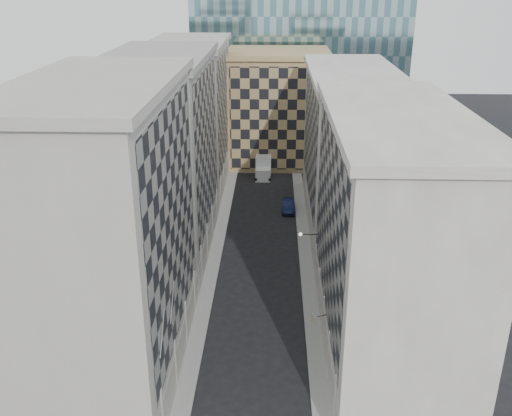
# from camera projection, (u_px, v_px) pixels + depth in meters

# --- Properties ---
(sidewalk_west) EXTENTS (1.50, 100.00, 0.15)m
(sidewalk_west) POSITION_uv_depth(u_px,v_px,m) (214.00, 260.00, 65.16)
(sidewalk_west) COLOR gray
(sidewalk_west) RESTS_ON ground
(sidewalk_east) EXTENTS (1.50, 100.00, 0.15)m
(sidewalk_east) POSITION_uv_depth(u_px,v_px,m) (306.00, 261.00, 64.84)
(sidewalk_east) COLOR gray
(sidewalk_east) RESTS_ON ground
(bldg_left_a) EXTENTS (10.80, 22.80, 23.70)m
(bldg_left_a) POSITION_uv_depth(u_px,v_px,m) (111.00, 237.00, 43.30)
(bldg_left_a) COLOR #A5A194
(bldg_left_a) RESTS_ON ground
(bldg_left_b) EXTENTS (10.80, 22.80, 22.70)m
(bldg_left_b) POSITION_uv_depth(u_px,v_px,m) (164.00, 157.00, 63.83)
(bldg_left_b) COLOR gray
(bldg_left_b) RESTS_ON ground
(bldg_left_c) EXTENTS (10.80, 22.80, 21.70)m
(bldg_left_c) POSITION_uv_depth(u_px,v_px,m) (191.00, 116.00, 84.36)
(bldg_left_c) COLOR #A5A194
(bldg_left_c) RESTS_ON ground
(bldg_right_a) EXTENTS (10.80, 26.80, 20.70)m
(bldg_right_a) POSITION_uv_depth(u_px,v_px,m) (387.00, 236.00, 46.91)
(bldg_right_a) COLOR #ADA79E
(bldg_right_a) RESTS_ON ground
(bldg_right_b) EXTENTS (10.80, 28.80, 19.70)m
(bldg_right_b) POSITION_uv_depth(u_px,v_px,m) (349.00, 149.00, 72.05)
(bldg_right_b) COLOR #ADA79E
(bldg_right_b) RESTS_ON ground
(tan_block) EXTENTS (16.80, 14.80, 18.80)m
(tan_block) POSITION_uv_depth(u_px,v_px,m) (278.00, 107.00, 96.42)
(tan_block) COLOR #A08355
(tan_block) RESTS_ON ground
(flagpoles_left) EXTENTS (0.10, 6.33, 2.33)m
(flagpoles_left) POSITION_uv_depth(u_px,v_px,m) (167.00, 317.00, 39.98)
(flagpoles_left) COLOR gray
(flagpoles_left) RESTS_ON ground
(bracket_lamp) EXTENTS (1.98, 0.36, 0.36)m
(bracket_lamp) POSITION_uv_depth(u_px,v_px,m) (302.00, 234.00, 56.99)
(bracket_lamp) COLOR black
(bracket_lamp) RESTS_ON ground
(box_truck) EXTENTS (2.50, 6.06, 3.32)m
(box_truck) POSITION_uv_depth(u_px,v_px,m) (263.00, 167.00, 91.95)
(box_truck) COLOR white
(box_truck) RESTS_ON ground
(dark_car) EXTENTS (1.69, 4.77, 1.57)m
(dark_car) POSITION_uv_depth(u_px,v_px,m) (288.00, 205.00, 78.53)
(dark_car) COLOR #10173D
(dark_car) RESTS_ON ground
(shop_sign) EXTENTS (1.30, 0.73, 0.85)m
(shop_sign) POSITION_uv_depth(u_px,v_px,m) (314.00, 320.00, 47.12)
(shop_sign) COLOR black
(shop_sign) RESTS_ON ground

